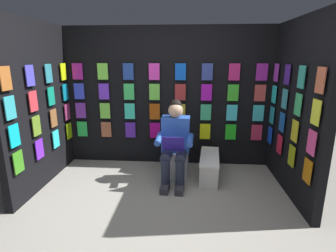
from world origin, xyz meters
The scene contains 7 objects.
ground_plane centered at (0.00, 0.00, 0.00)m, with size 30.00×30.00×0.00m, color #9E998E.
display_wall_back centered at (0.00, -1.74, 1.12)m, with size 3.44×0.14×2.25m.
display_wall_left centered at (-1.72, -0.85, 1.12)m, with size 0.14×1.70×2.25m.
display_wall_right centered at (1.72, -0.85, 1.12)m, with size 0.14×1.70×2.25m.
toilet centered at (-0.17, -1.22, 0.33)m, with size 0.41×0.56×0.77m.
person_reading centered at (-0.16, -0.99, 0.60)m, with size 0.54×0.70×1.19m.
comic_longbox_near centered at (-0.67, -1.15, 0.17)m, with size 0.35×0.85×0.35m.
Camera 1 is at (-0.33, 2.56, 1.76)m, focal length 28.14 mm.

